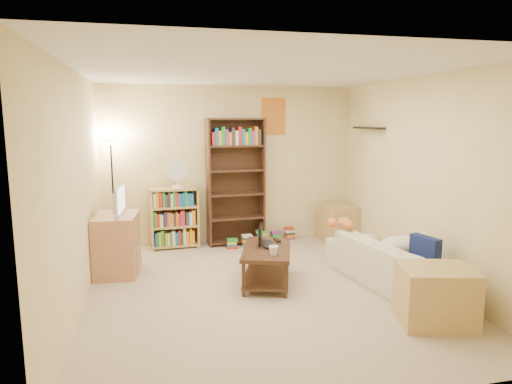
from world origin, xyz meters
TOP-DOWN VIEW (x-y plane):
  - room at (0.00, 0.01)m, footprint 4.50×4.54m
  - sofa at (1.55, -0.21)m, footprint 2.13×1.32m
  - navy_pillow at (1.70, -0.60)m, footprint 0.20×0.38m
  - cream_blanket at (1.68, -0.14)m, footprint 0.51×0.37m
  - tabby_cat at (1.20, 0.48)m, footprint 0.44×0.21m
  - coffee_table at (0.09, 0.20)m, footprint 0.83×1.12m
  - laptop at (0.18, 0.30)m, footprint 0.38×0.27m
  - laptop_screen at (0.04, 0.35)m, footprint 0.11×0.32m
  - mug at (0.09, -0.10)m, footprint 0.13×0.13m
  - tv_remote at (0.30, 0.49)m, footprint 0.06×0.18m
  - tv_stand at (-1.70, 1.00)m, footprint 0.58×0.77m
  - television at (-1.70, 1.00)m, footprint 0.65×0.20m
  - tall_bookshelf at (0.06, 2.05)m, footprint 0.91×0.34m
  - short_bookshelf at (-0.91, 2.05)m, footprint 0.74×0.33m
  - desk_fan at (-0.85, 2.00)m, footprint 0.33×0.19m
  - floor_lamp at (-1.80, 2.05)m, footprint 0.29×0.29m
  - side_table at (1.72, 1.82)m, footprint 0.57×0.57m
  - end_cabinet at (1.42, -1.23)m, footprint 0.80×0.73m
  - book_stacks at (0.48, 1.96)m, footprint 1.20×0.46m

SIDE VIEW (x-z plane):
  - book_stacks at x=0.48m, z-range -0.01..0.20m
  - sofa at x=1.55m, z-range 0.00..0.56m
  - end_cabinet at x=1.42m, z-range 0.00..0.57m
  - coffee_table at x=0.09m, z-range 0.07..0.51m
  - side_table at x=1.72m, z-range 0.00..0.59m
  - tv_stand at x=-1.70m, z-range 0.00..0.77m
  - tv_remote at x=0.30m, z-range 0.45..0.47m
  - laptop at x=0.18m, z-range 0.45..0.47m
  - short_bookshelf at x=-0.91m, z-range 0.00..0.94m
  - cream_blanket at x=1.68m, z-range 0.37..0.59m
  - mug at x=0.09m, z-range 0.45..0.55m
  - navy_pillow at x=1.70m, z-range 0.37..0.70m
  - laptop_screen at x=0.04m, z-range 0.47..0.69m
  - tabby_cat at x=1.20m, z-range 0.56..0.71m
  - television at x=-1.70m, z-range 0.77..1.14m
  - tall_bookshelf at x=0.06m, z-range 0.06..2.05m
  - desk_fan at x=-0.85m, z-range 0.95..1.39m
  - floor_lamp at x=-1.80m, z-range 0.51..2.23m
  - room at x=0.00m, z-range 0.36..2.88m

